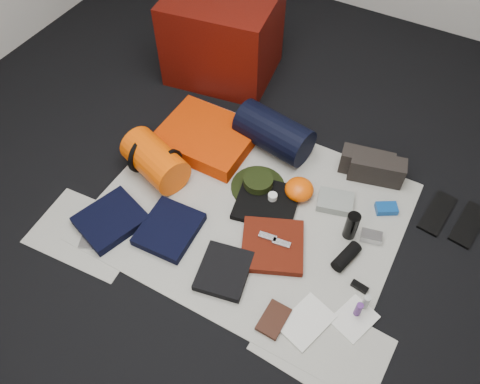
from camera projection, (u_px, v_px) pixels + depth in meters
The scene contains 37 objects.
floor at pixel (250, 212), 2.62m from camera, with size 4.50×4.50×0.02m, color black.
newspaper_mat at pixel (250, 211), 2.61m from camera, with size 1.60×1.30×0.01m, color silver.
newspaper_sheet_front_left at pixel (87, 233), 2.52m from camera, with size 0.58×0.40×0.00m, color silver.
newspaper_sheet_front_right at pixel (323, 345), 2.15m from camera, with size 0.58×0.40×0.00m, color silver.
red_cabinet at pixel (223, 37), 3.12m from camera, with size 0.69×0.57×0.57m, color #530C06.
sleeping_pad at pixel (207, 137), 2.88m from camera, with size 0.55×0.45×0.10m, color #DD3702.
stuff_sack at pixel (155, 160), 2.68m from camera, with size 0.23×0.23×0.38m, color #F85204.
sack_strap_left at pixel (141, 155), 2.71m from camera, with size 0.22×0.22×0.03m, color black.
sack_strap_right at pixel (170, 167), 2.65m from camera, with size 0.22×0.22×0.03m, color black.
navy_duffel at pixel (274, 133), 2.81m from camera, with size 0.24×0.24×0.46m, color black.
boonie_brim at pixel (258, 187), 2.70m from camera, with size 0.32×0.32×0.01m, color black.
boonie_crown at pixel (258, 182), 2.67m from camera, with size 0.17×0.17×0.07m, color black.
hiking_boot_left at pixel (366, 163), 2.72m from camera, with size 0.30×0.11×0.15m, color black.
hiking_boot_right at pixel (377, 169), 2.69m from camera, with size 0.31×0.12×0.15m, color black.
flip_flop_left at pixel (437, 213), 2.59m from camera, with size 0.11×0.30×0.02m, color black.
flip_flop_right at pixel (469, 224), 2.55m from camera, with size 0.11×0.31×0.02m, color black.
trousers_navy_a at pixel (111, 220), 2.54m from camera, with size 0.29×0.33×0.05m, color black.
trousers_navy_b at pixel (169, 229), 2.50m from camera, with size 0.28×0.32×0.05m, color black.
trousers_charcoal at pixel (224, 271), 2.35m from camera, with size 0.24×0.28×0.04m, color black.
black_tshirt at pixel (267, 203), 2.62m from camera, with size 0.33×0.31×0.03m, color black.
red_shirt at pixel (272, 246), 2.44m from camera, with size 0.32×0.32×0.04m, color #561509.
orange_stuff_sack at pixel (299, 189), 2.63m from camera, with size 0.16×0.16×0.11m, color #F85204.
first_aid_pouch at pixel (335, 202), 2.61m from camera, with size 0.20×0.15×0.05m, color gray.
water_bottle at pixel (351, 226), 2.44m from camera, with size 0.07×0.07×0.18m, color black.
speaker at pixel (346, 257), 2.39m from camera, with size 0.07×0.07×0.18m, color black.
compact_camera at pixel (371, 237), 2.48m from camera, with size 0.11×0.07×0.04m, color #B1B1B6.
cyan_case at pixel (386, 208), 2.59m from camera, with size 0.12×0.07×0.04m, color #0F4594.
toiletry_purple at pixel (358, 310), 2.20m from camera, with size 0.03×0.03×0.10m, color #4D216D.
toiletry_clear at pixel (366, 302), 2.22m from camera, with size 0.03×0.03×0.10m, color #A4A8A3.
paperback_book at pixel (274, 319), 2.21m from camera, with size 0.11×0.17×0.02m, color black.
map_booklet at pixel (306, 322), 2.21m from camera, with size 0.17×0.25×0.01m, color silver.
map_printout at pixel (354, 319), 2.22m from camera, with size 0.16×0.20×0.01m, color silver.
sunglasses at pixel (359, 287), 2.31m from camera, with size 0.09×0.03×0.02m, color black.
key_cluster at pixel (87, 242), 2.47m from camera, with size 0.08×0.08×0.01m, color #B1B1B6.
tape_roll at pixel (273, 197), 2.60m from camera, with size 0.05×0.05×0.04m, color white.
energy_bar_a at pixel (268, 237), 2.44m from camera, with size 0.10×0.04×0.01m, color #B1B1B6.
energy_bar_b at pixel (281, 243), 2.42m from camera, with size 0.10×0.04×0.01m, color #B1B1B6.
Camera 1 is at (0.68, -1.34, 2.14)m, focal length 35.00 mm.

